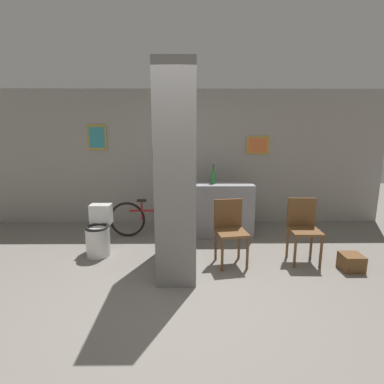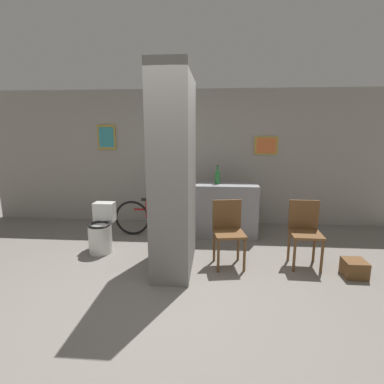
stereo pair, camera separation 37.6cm
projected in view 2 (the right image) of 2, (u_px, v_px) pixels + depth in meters
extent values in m
plane|color=slate|center=(168.00, 287.00, 3.59)|extent=(14.00, 14.00, 0.00)
cube|color=gray|center=(188.00, 158.00, 5.89)|extent=(8.00, 0.06, 2.60)
cube|color=#B79338|center=(107.00, 137.00, 5.89)|extent=(0.36, 0.02, 0.48)
cube|color=teal|center=(106.00, 137.00, 5.87)|extent=(0.30, 0.01, 0.39)
cube|color=#B79338|center=(266.00, 146.00, 5.68)|extent=(0.44, 0.02, 0.34)
cube|color=#D86633|center=(266.00, 146.00, 5.67)|extent=(0.36, 0.01, 0.28)
cube|color=gray|center=(175.00, 172.00, 3.94)|extent=(0.48, 1.27, 2.60)
cylinder|color=black|center=(151.00, 154.00, 3.66)|extent=(0.03, 0.40, 0.40)
cylinder|color=red|center=(150.00, 154.00, 3.66)|extent=(0.01, 0.07, 0.07)
cube|color=gray|center=(219.00, 211.00, 5.21)|extent=(1.30, 0.44, 0.93)
cylinder|color=silver|center=(100.00, 239.00, 4.56)|extent=(0.35, 0.35, 0.43)
torus|color=black|center=(99.00, 225.00, 4.52)|extent=(0.34, 0.34, 0.04)
cube|color=silver|center=(105.00, 212.00, 4.72)|extent=(0.32, 0.20, 0.30)
cylinder|color=brown|center=(218.00, 256.00, 3.91)|extent=(0.04, 0.04, 0.45)
cylinder|color=brown|center=(244.00, 255.00, 3.94)|extent=(0.04, 0.04, 0.45)
cylinder|color=brown|center=(214.00, 246.00, 4.25)|extent=(0.04, 0.04, 0.45)
cylinder|color=brown|center=(238.00, 245.00, 4.28)|extent=(0.04, 0.04, 0.45)
cube|color=brown|center=(229.00, 234.00, 4.05)|extent=(0.46, 0.46, 0.04)
cube|color=brown|center=(227.00, 214.00, 4.18)|extent=(0.40, 0.10, 0.41)
cylinder|color=brown|center=(294.00, 256.00, 3.92)|extent=(0.04, 0.04, 0.45)
cylinder|color=brown|center=(322.00, 257.00, 3.89)|extent=(0.04, 0.04, 0.45)
cylinder|color=brown|center=(289.00, 246.00, 4.26)|extent=(0.04, 0.04, 0.45)
cylinder|color=brown|center=(314.00, 247.00, 4.23)|extent=(0.04, 0.04, 0.45)
cube|color=brown|center=(306.00, 234.00, 4.03)|extent=(0.41, 0.41, 0.04)
cube|color=brown|center=(304.00, 215.00, 4.16)|extent=(0.40, 0.04, 0.41)
torus|color=black|center=(132.00, 218.00, 5.31)|extent=(0.62, 0.04, 0.62)
torus|color=black|center=(190.00, 219.00, 5.23)|extent=(0.62, 0.04, 0.62)
cylinder|color=maroon|center=(161.00, 210.00, 5.24)|extent=(0.96, 0.04, 0.04)
cylinder|color=maroon|center=(146.00, 209.00, 5.26)|extent=(0.03, 0.03, 0.32)
cylinder|color=maroon|center=(187.00, 210.00, 5.21)|extent=(0.03, 0.03, 0.29)
cube|color=black|center=(146.00, 200.00, 5.22)|extent=(0.16, 0.06, 0.04)
cylinder|color=#262626|center=(187.00, 202.00, 5.18)|extent=(0.03, 0.42, 0.03)
cylinder|color=#267233|center=(217.00, 178.00, 5.14)|extent=(0.09, 0.09, 0.22)
cylinder|color=#267233|center=(218.00, 169.00, 5.11)|extent=(0.03, 0.03, 0.09)
sphere|color=#333333|center=(218.00, 165.00, 5.10)|extent=(0.04, 0.04, 0.04)
cube|color=brown|center=(354.00, 268.00, 3.82)|extent=(0.27, 0.27, 0.22)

